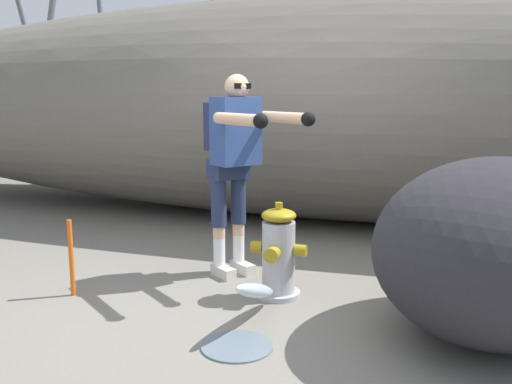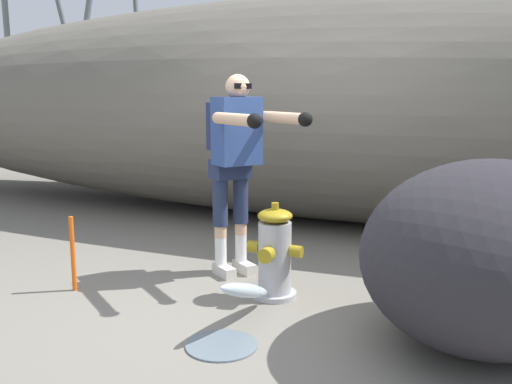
{
  "view_description": "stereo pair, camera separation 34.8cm",
  "coord_description": "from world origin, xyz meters",
  "px_view_note": "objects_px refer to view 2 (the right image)",
  "views": [
    {
      "loc": [
        1.27,
        -3.77,
        1.56
      ],
      "look_at": [
        -0.13,
        0.51,
        0.75
      ],
      "focal_mm": 39.43,
      "sensor_mm": 36.0,
      "label": 1
    },
    {
      "loc": [
        1.6,
        -3.65,
        1.56
      ],
      "look_at": [
        -0.13,
        0.51,
        0.75
      ],
      "focal_mm": 39.43,
      "sensor_mm": 36.0,
      "label": 2
    }
  ],
  "objects_px": {
    "utility_worker": "(236,150)",
    "survey_stake": "(73,254)",
    "fire_hydrant": "(275,254)",
    "boulder_large": "(489,254)"
  },
  "relations": [
    {
      "from": "utility_worker",
      "to": "survey_stake",
      "type": "distance_m",
      "value": 1.54
    },
    {
      "from": "boulder_large",
      "to": "survey_stake",
      "type": "xyz_separation_m",
      "value": [
        -3.01,
        -0.22,
        -0.28
      ]
    },
    {
      "from": "utility_worker",
      "to": "boulder_large",
      "type": "height_order",
      "value": "utility_worker"
    },
    {
      "from": "utility_worker",
      "to": "boulder_large",
      "type": "bearing_deg",
      "value": 18.78
    },
    {
      "from": "fire_hydrant",
      "to": "utility_worker",
      "type": "xyz_separation_m",
      "value": [
        -0.48,
        0.35,
        0.74
      ]
    },
    {
      "from": "utility_worker",
      "to": "survey_stake",
      "type": "xyz_separation_m",
      "value": [
        -1.03,
        -0.83,
        -0.78
      ]
    },
    {
      "from": "fire_hydrant",
      "to": "survey_stake",
      "type": "xyz_separation_m",
      "value": [
        -1.52,
        -0.48,
        -0.04
      ]
    },
    {
      "from": "utility_worker",
      "to": "survey_stake",
      "type": "relative_size",
      "value": 2.82
    },
    {
      "from": "fire_hydrant",
      "to": "survey_stake",
      "type": "distance_m",
      "value": 1.59
    },
    {
      "from": "fire_hydrant",
      "to": "boulder_large",
      "type": "bearing_deg",
      "value": -9.71
    }
  ]
}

